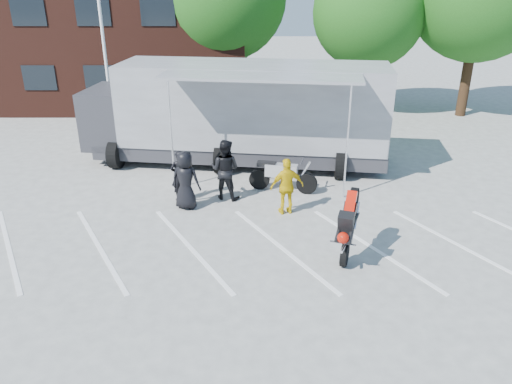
{
  "coord_description": "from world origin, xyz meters",
  "views": [
    {
      "loc": [
        -0.48,
        -10.46,
        6.61
      ],
      "look_at": [
        -0.47,
        1.69,
        1.3
      ],
      "focal_mm": 35.0,
      "sensor_mm": 36.0,
      "label": 1
    }
  ],
  "objects_px": {
    "spectator_leather_c": "(225,169)",
    "parked_motorcycle": "(283,191)",
    "spectator_leather_b": "(180,176)",
    "transporter_truck": "(241,163)",
    "spectator_hivis": "(287,186)",
    "tree_mid": "(369,12)",
    "spectator_leather_a": "(186,180)",
    "flagpole": "(107,18)",
    "stunt_bike_rider": "(348,253)"
  },
  "relations": [
    {
      "from": "transporter_truck",
      "to": "parked_motorcycle",
      "type": "xyz_separation_m",
      "value": [
        1.47,
        -2.73,
        0.0
      ]
    },
    {
      "from": "tree_mid",
      "to": "spectator_leather_c",
      "type": "xyz_separation_m",
      "value": [
        -6.44,
        -10.79,
        -3.97
      ]
    },
    {
      "from": "parked_motorcycle",
      "to": "spectator_leather_b",
      "type": "height_order",
      "value": "spectator_leather_b"
    },
    {
      "from": "flagpole",
      "to": "spectator_leather_a",
      "type": "distance_m",
      "value": 8.56
    },
    {
      "from": "spectator_leather_b",
      "to": "spectator_leather_c",
      "type": "distance_m",
      "value": 1.42
    },
    {
      "from": "tree_mid",
      "to": "spectator_leather_a",
      "type": "bearing_deg",
      "value": -123.35
    },
    {
      "from": "spectator_hivis",
      "to": "flagpole",
      "type": "bearing_deg",
      "value": -59.86
    },
    {
      "from": "tree_mid",
      "to": "transporter_truck",
      "type": "bearing_deg",
      "value": -128.81
    },
    {
      "from": "spectator_leather_a",
      "to": "spectator_hivis",
      "type": "height_order",
      "value": "spectator_leather_a"
    },
    {
      "from": "transporter_truck",
      "to": "stunt_bike_rider",
      "type": "relative_size",
      "value": 5.9
    },
    {
      "from": "tree_mid",
      "to": "spectator_hivis",
      "type": "height_order",
      "value": "tree_mid"
    },
    {
      "from": "flagpole",
      "to": "spectator_hivis",
      "type": "relative_size",
      "value": 4.63
    },
    {
      "from": "flagpole",
      "to": "tree_mid",
      "type": "height_order",
      "value": "flagpole"
    },
    {
      "from": "tree_mid",
      "to": "spectator_leather_b",
      "type": "bearing_deg",
      "value": -125.62
    },
    {
      "from": "spectator_leather_c",
      "to": "spectator_hivis",
      "type": "height_order",
      "value": "spectator_leather_c"
    },
    {
      "from": "spectator_leather_b",
      "to": "transporter_truck",
      "type": "bearing_deg",
      "value": -139.13
    },
    {
      "from": "spectator_leather_b",
      "to": "parked_motorcycle",
      "type": "bearing_deg",
      "value": 170.45
    },
    {
      "from": "stunt_bike_rider",
      "to": "spectator_hivis",
      "type": "bearing_deg",
      "value": 141.23
    },
    {
      "from": "flagpole",
      "to": "transporter_truck",
      "type": "xyz_separation_m",
      "value": [
        5.19,
        -2.52,
        -5.05
      ]
    },
    {
      "from": "stunt_bike_rider",
      "to": "spectator_leather_b",
      "type": "relative_size",
      "value": 1.2
    },
    {
      "from": "tree_mid",
      "to": "spectator_hivis",
      "type": "xyz_separation_m",
      "value": [
        -4.55,
        -11.91,
        -4.08
      ]
    },
    {
      "from": "spectator_leather_c",
      "to": "flagpole",
      "type": "bearing_deg",
      "value": -31.57
    },
    {
      "from": "spectator_leather_b",
      "to": "spectator_hivis",
      "type": "distance_m",
      "value": 3.43
    },
    {
      "from": "tree_mid",
      "to": "spectator_hivis",
      "type": "distance_m",
      "value": 13.38
    },
    {
      "from": "transporter_truck",
      "to": "spectator_hivis",
      "type": "relative_size",
      "value": 6.77
    },
    {
      "from": "transporter_truck",
      "to": "spectator_leather_c",
      "type": "height_order",
      "value": "spectator_leather_c"
    },
    {
      "from": "spectator_hivis",
      "to": "tree_mid",
      "type": "bearing_deg",
      "value": -124.88
    },
    {
      "from": "flagpole",
      "to": "spectator_leather_b",
      "type": "height_order",
      "value": "flagpole"
    },
    {
      "from": "flagpole",
      "to": "parked_motorcycle",
      "type": "xyz_separation_m",
      "value": [
        6.67,
        -5.25,
        -5.05
      ]
    },
    {
      "from": "spectator_leather_b",
      "to": "spectator_leather_a",
      "type": "bearing_deg",
      "value": 91.61
    },
    {
      "from": "spectator_leather_c",
      "to": "parked_motorcycle",
      "type": "bearing_deg",
      "value": -145.06
    },
    {
      "from": "parked_motorcycle",
      "to": "stunt_bike_rider",
      "type": "relative_size",
      "value": 1.17
    },
    {
      "from": "spectator_leather_a",
      "to": "spectator_leather_b",
      "type": "xyz_separation_m",
      "value": [
        -0.25,
        0.59,
        -0.08
      ]
    },
    {
      "from": "spectator_leather_b",
      "to": "spectator_leather_c",
      "type": "xyz_separation_m",
      "value": [
        1.4,
        0.15,
        0.15
      ]
    },
    {
      "from": "tree_mid",
      "to": "parked_motorcycle",
      "type": "xyz_separation_m",
      "value": [
        -4.58,
        -10.25,
        -4.94
      ]
    },
    {
      "from": "spectator_hivis",
      "to": "parked_motorcycle",
      "type": "bearing_deg",
      "value": -103.07
    },
    {
      "from": "spectator_leather_a",
      "to": "spectator_leather_c",
      "type": "distance_m",
      "value": 1.37
    },
    {
      "from": "flagpole",
      "to": "spectator_hivis",
      "type": "distance_m",
      "value": 10.49
    },
    {
      "from": "spectator_leather_b",
      "to": "spectator_hivis",
      "type": "bearing_deg",
      "value": 142.24
    },
    {
      "from": "flagpole",
      "to": "stunt_bike_rider",
      "type": "bearing_deg",
      "value": -48.68
    },
    {
      "from": "spectator_leather_a",
      "to": "spectator_leather_c",
      "type": "xyz_separation_m",
      "value": [
        1.15,
        0.74,
        0.07
      ]
    },
    {
      "from": "parked_motorcycle",
      "to": "spectator_leather_a",
      "type": "relative_size",
      "value": 1.28
    },
    {
      "from": "spectator_leather_b",
      "to": "spectator_hivis",
      "type": "height_order",
      "value": "spectator_hivis"
    },
    {
      "from": "tree_mid",
      "to": "parked_motorcycle",
      "type": "height_order",
      "value": "tree_mid"
    },
    {
      "from": "spectator_leather_a",
      "to": "flagpole",
      "type": "bearing_deg",
      "value": -45.82
    },
    {
      "from": "parked_motorcycle",
      "to": "spectator_leather_a",
      "type": "xyz_separation_m",
      "value": [
        -3.01,
        -1.28,
        0.91
      ]
    },
    {
      "from": "parked_motorcycle",
      "to": "spectator_hivis",
      "type": "relative_size",
      "value": 1.35
    },
    {
      "from": "flagpole",
      "to": "transporter_truck",
      "type": "relative_size",
      "value": 0.68
    },
    {
      "from": "tree_mid",
      "to": "stunt_bike_rider",
      "type": "bearing_deg",
      "value": -102.16
    },
    {
      "from": "flagpole",
      "to": "spectator_hivis",
      "type": "xyz_separation_m",
      "value": [
        6.69,
        -6.91,
        -4.19
      ]
    }
  ]
}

